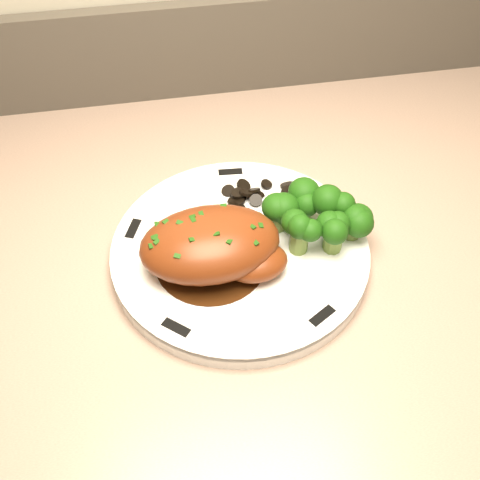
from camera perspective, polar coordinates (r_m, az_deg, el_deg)
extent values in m
cube|color=brown|center=(1.05, 18.45, -16.80)|extent=(2.00, 0.65, 0.86)
cube|color=#4C443A|center=(0.87, 18.58, 18.65)|extent=(2.06, 0.02, 0.12)
cylinder|color=white|center=(0.59, 0.00, -1.20)|extent=(0.33, 0.33, 0.02)
cube|color=black|center=(0.66, -0.92, 6.45)|extent=(0.03, 0.01, 0.00)
cube|color=black|center=(0.60, -10.09, 1.05)|extent=(0.02, 0.03, 0.00)
cube|color=black|center=(0.53, -6.08, -8.27)|extent=(0.03, 0.02, 0.00)
cube|color=black|center=(0.53, 7.80, -7.15)|extent=(0.03, 0.02, 0.00)
cube|color=black|center=(0.62, 9.28, 2.40)|extent=(0.01, 0.03, 0.00)
cylinder|color=#341909|center=(0.57, -2.77, -2.06)|extent=(0.11, 0.11, 0.00)
ellipsoid|color=brown|center=(0.55, -2.87, -0.36)|extent=(0.13, 0.09, 0.05)
ellipsoid|color=brown|center=(0.55, 1.44, -2.08)|extent=(0.06, 0.05, 0.03)
cube|color=#1B450E|center=(0.53, -7.14, 0.77)|extent=(0.01, 0.00, 0.00)
cube|color=#1B450E|center=(0.53, -5.52, 1.27)|extent=(0.01, 0.00, 0.00)
cube|color=#1B450E|center=(0.53, -3.88, 1.63)|extent=(0.01, 0.00, 0.00)
cube|color=#1B450E|center=(0.53, -2.23, 1.88)|extent=(0.01, 0.00, 0.00)
cube|color=#1B450E|center=(0.54, -0.58, 2.02)|extent=(0.01, 0.00, 0.00)
cube|color=#1B450E|center=(0.54, 1.04, 2.01)|extent=(0.01, 0.00, 0.00)
cylinder|color=black|center=(0.63, 4.11, 3.95)|extent=(0.01, 0.01, 0.01)
cylinder|color=black|center=(0.63, 3.93, 4.42)|extent=(0.02, 0.02, 0.01)
cylinder|color=black|center=(0.63, 3.56, 4.84)|extent=(0.02, 0.02, 0.01)
cylinder|color=black|center=(0.63, 3.03, 4.68)|extent=(0.02, 0.02, 0.01)
cylinder|color=black|center=(0.63, 2.42, 4.95)|extent=(0.02, 0.02, 0.01)
cylinder|color=black|center=(0.63, 1.75, 5.13)|extent=(0.02, 0.01, 0.01)
cylinder|color=black|center=(0.63, 1.07, 4.71)|extent=(0.02, 0.02, 0.01)
cylinder|color=black|center=(0.63, 0.44, 4.71)|extent=(0.02, 0.02, 0.00)
cylinder|color=black|center=(0.63, -0.09, 4.64)|extent=(0.02, 0.02, 0.01)
cylinder|color=black|center=(0.63, -0.47, 4.01)|extent=(0.02, 0.02, 0.01)
cylinder|color=black|center=(0.62, -0.69, 3.85)|extent=(0.02, 0.02, 0.01)
cylinder|color=black|center=(0.61, -0.71, 3.69)|extent=(0.02, 0.02, 0.01)
cylinder|color=black|center=(0.61, -0.53, 3.05)|extent=(0.02, 0.02, 0.01)
cylinder|color=black|center=(0.61, -0.16, 2.95)|extent=(0.02, 0.02, 0.01)
cylinder|color=black|center=(0.61, 0.36, 2.93)|extent=(0.02, 0.02, 0.01)
cylinder|color=black|center=(0.61, 1.00, 2.49)|extent=(0.02, 0.02, 0.01)
cylinder|color=black|center=(0.61, 1.70, 2.65)|extent=(0.02, 0.02, 0.01)
cylinder|color=black|center=(0.61, 2.41, 2.91)|extent=(0.02, 0.02, 0.01)
cylinder|color=black|center=(0.61, 3.03, 2.75)|extent=(0.02, 0.03, 0.01)
cylinder|color=black|center=(0.61, 3.57, 3.17)|extent=(0.03, 0.03, 0.01)
cylinder|color=black|center=(0.62, 3.96, 3.64)|extent=(0.03, 0.03, 0.02)
cylinder|color=black|center=(0.62, 4.12, 3.63)|extent=(0.03, 0.02, 0.01)
cylinder|color=olive|center=(0.59, 3.54, 1.97)|extent=(0.02, 0.02, 0.02)
sphere|color=#0F3608|center=(0.58, 3.61, 3.08)|extent=(0.03, 0.03, 0.03)
cylinder|color=olive|center=(0.60, 5.92, 2.92)|extent=(0.02, 0.02, 0.02)
sphere|color=#0F3608|center=(0.59, 6.04, 4.02)|extent=(0.03, 0.03, 0.03)
cylinder|color=olive|center=(0.60, 8.80, 2.31)|extent=(0.02, 0.02, 0.02)
sphere|color=#0F3608|center=(0.59, 8.98, 3.41)|extent=(0.03, 0.03, 0.03)
cylinder|color=olive|center=(0.57, 5.60, -0.14)|extent=(0.02, 0.02, 0.02)
sphere|color=#0F3608|center=(0.56, 5.72, 0.96)|extent=(0.03, 0.03, 0.03)
cylinder|color=olive|center=(0.58, 8.82, -0.05)|extent=(0.02, 0.02, 0.02)
sphere|color=#0F3608|center=(0.56, 9.00, 1.04)|extent=(0.03, 0.03, 0.03)
cylinder|color=olive|center=(0.59, 10.58, 1.22)|extent=(0.02, 0.02, 0.02)
sphere|color=#0F3608|center=(0.58, 10.79, 2.31)|extent=(0.03, 0.03, 0.03)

